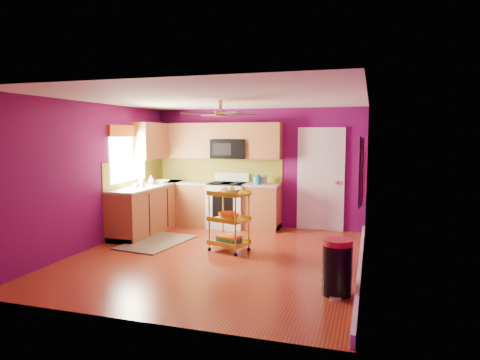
% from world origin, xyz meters
% --- Properties ---
extents(ground, '(5.00, 5.00, 0.00)m').
position_xyz_m(ground, '(0.00, 0.00, 0.00)').
color(ground, maroon).
rests_on(ground, ground).
extents(room_envelope, '(4.54, 5.04, 2.52)m').
position_xyz_m(room_envelope, '(0.03, 0.00, 1.63)').
color(room_envelope, '#630B52').
rests_on(room_envelope, ground).
extents(lower_cabinets, '(2.81, 2.31, 0.94)m').
position_xyz_m(lower_cabinets, '(-1.35, 1.82, 0.43)').
color(lower_cabinets, brown).
rests_on(lower_cabinets, ground).
extents(electric_range, '(0.76, 0.66, 1.13)m').
position_xyz_m(electric_range, '(-0.55, 2.17, 0.48)').
color(electric_range, white).
rests_on(electric_range, ground).
extents(upper_cabinetry, '(2.80, 2.30, 1.26)m').
position_xyz_m(upper_cabinetry, '(-1.24, 2.17, 1.80)').
color(upper_cabinetry, brown).
rests_on(upper_cabinetry, ground).
extents(left_window, '(0.08, 1.35, 1.08)m').
position_xyz_m(left_window, '(-2.22, 1.05, 1.74)').
color(left_window, white).
rests_on(left_window, ground).
extents(panel_door, '(0.95, 0.11, 2.15)m').
position_xyz_m(panel_door, '(1.35, 2.47, 1.02)').
color(panel_door, white).
rests_on(panel_door, ground).
extents(right_wall_art, '(0.04, 2.74, 1.04)m').
position_xyz_m(right_wall_art, '(2.23, -0.34, 1.44)').
color(right_wall_art, black).
rests_on(right_wall_art, ground).
extents(ceiling_fan, '(1.01, 1.01, 0.26)m').
position_xyz_m(ceiling_fan, '(0.00, 0.20, 2.29)').
color(ceiling_fan, '#BF8C3F').
rests_on(ceiling_fan, ground).
extents(shag_rug, '(1.06, 1.54, 0.02)m').
position_xyz_m(shag_rug, '(-1.35, 0.50, 0.01)').
color(shag_rug, black).
rests_on(shag_rug, ground).
extents(rolling_cart, '(0.72, 0.62, 1.11)m').
position_xyz_m(rolling_cart, '(0.09, 0.37, 0.57)').
color(rolling_cart, gold).
rests_on(rolling_cart, ground).
extents(trash_can, '(0.46, 0.46, 0.69)m').
position_xyz_m(trash_can, '(1.97, -1.10, 0.34)').
color(trash_can, black).
rests_on(trash_can, ground).
extents(teal_kettle, '(0.18, 0.18, 0.21)m').
position_xyz_m(teal_kettle, '(0.11, 2.12, 1.02)').
color(teal_kettle, teal).
rests_on(teal_kettle, lower_cabinets).
extents(toaster, '(0.22, 0.15, 0.18)m').
position_xyz_m(toaster, '(0.17, 2.20, 1.03)').
color(toaster, beige).
rests_on(toaster, lower_cabinets).
extents(soap_bottle_a, '(0.09, 0.09, 0.19)m').
position_xyz_m(soap_bottle_a, '(-1.93, 1.04, 1.04)').
color(soap_bottle_a, '#EA3F72').
rests_on(soap_bottle_a, lower_cabinets).
extents(soap_bottle_b, '(0.14, 0.14, 0.18)m').
position_xyz_m(soap_bottle_b, '(-1.99, 1.52, 1.03)').
color(soap_bottle_b, white).
rests_on(soap_bottle_b, lower_cabinets).
extents(counter_dish, '(0.29, 0.29, 0.07)m').
position_xyz_m(counter_dish, '(-1.85, 1.75, 0.98)').
color(counter_dish, white).
rests_on(counter_dish, lower_cabinets).
extents(counter_cup, '(0.12, 0.12, 0.10)m').
position_xyz_m(counter_cup, '(-1.95, 0.87, 0.99)').
color(counter_cup, white).
rests_on(counter_cup, lower_cabinets).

